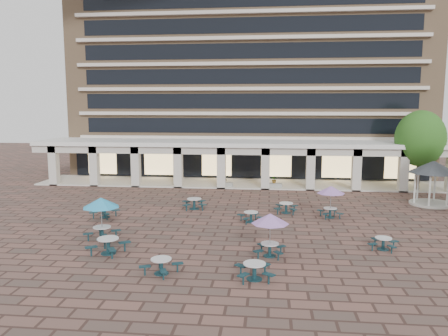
{
  "coord_description": "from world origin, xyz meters",
  "views": [
    {
      "loc": [
        2.46,
        -28.85,
        7.88
      ],
      "look_at": [
        -0.88,
        3.0,
        3.32
      ],
      "focal_mm": 35.0,
      "sensor_mm": 36.0,
      "label": 1
    }
  ],
  "objects": [
    {
      "name": "ground",
      "position": [
        0.0,
        0.0,
        0.0
      ],
      "size": [
        120.0,
        120.0,
        0.0
      ],
      "primitive_type": "plane",
      "color": "brown",
      "rests_on": "ground"
    },
    {
      "name": "picnic_table_2",
      "position": [
        1.86,
        -9.73,
        0.47
      ],
      "size": [
        1.94,
        1.94,
        0.78
      ],
      "rotation": [
        0.0,
        0.0,
        0.16
      ],
      "color": "#13343B",
      "rests_on": "ground"
    },
    {
      "name": "apartment_building",
      "position": [
        0.0,
        25.47,
        12.6
      ],
      "size": [
        40.0,
        15.5,
        25.2
      ],
      "color": "#A17D5A",
      "rests_on": "ground"
    },
    {
      "name": "picnic_table_13",
      "position": [
        3.75,
        3.08,
        0.46
      ],
      "size": [
        1.87,
        1.87,
        0.77
      ],
      "rotation": [
        0.0,
        0.0,
        -0.12
      ],
      "color": "#13343B",
      "rests_on": "ground"
    },
    {
      "name": "retail_arcade",
      "position": [
        0.0,
        14.8,
        3.0
      ],
      "size": [
        42.0,
        6.6,
        4.4
      ],
      "color": "white",
      "rests_on": "ground"
    },
    {
      "name": "planter_right",
      "position": [
        2.97,
        12.9,
        0.47
      ],
      "size": [
        1.5,
        0.68,
        1.22
      ],
      "color": "#9B9A95",
      "rests_on": "ground"
    },
    {
      "name": "picnic_table_11",
      "position": [
        6.83,
        2.05,
        1.93
      ],
      "size": [
        1.97,
        1.97,
        2.27
      ],
      "rotation": [
        0.0,
        0.0,
        0.22
      ],
      "color": "#13343B",
      "rests_on": "ground"
    },
    {
      "name": "planter_left",
      "position": [
        -1.82,
        12.9,
        0.46
      ],
      "size": [
        1.5,
        0.72,
        1.2
      ],
      "color": "#9B9A95",
      "rests_on": "ground"
    },
    {
      "name": "tree_east_c",
      "position": [
        16.29,
        13.0,
        4.91
      ],
      "size": [
        4.51,
        4.51,
        7.52
      ],
      "color": "#3F2619",
      "rests_on": "ground"
    },
    {
      "name": "picnic_table_4",
      "position": [
        -7.37,
        -4.61,
        2.14
      ],
      "size": [
        2.19,
        2.19,
        2.52
      ],
      "rotation": [
        0.0,
        0.0,
        -0.24
      ],
      "color": "#13343B",
      "rests_on": "ground"
    },
    {
      "name": "picnic_table_12",
      "position": [
        -3.25,
        3.61,
        0.5
      ],
      "size": [
        2.12,
        2.12,
        0.83
      ],
      "rotation": [
        0.0,
        0.0,
        0.21
      ],
      "color": "#13343B",
      "rests_on": "ground"
    },
    {
      "name": "gazebo",
      "position": [
        15.51,
        7.11,
        2.66
      ],
      "size": [
        3.79,
        3.79,
        3.53
      ],
      "rotation": [
        0.0,
        0.0,
        0.05
      ],
      "color": "beige",
      "rests_on": "ground"
    },
    {
      "name": "picnic_table_1",
      "position": [
        -2.56,
        -9.5,
        0.45
      ],
      "size": [
        2.04,
        2.04,
        0.75
      ],
      "rotation": [
        0.0,
        0.0,
        -0.42
      ],
      "color": "#13343B",
      "rests_on": "ground"
    },
    {
      "name": "picnic_table_3",
      "position": [
        8.8,
        -4.78,
        0.41
      ],
      "size": [
        1.84,
        1.84,
        0.68
      ],
      "rotation": [
        0.0,
        0.0,
        -0.36
      ],
      "color": "#13343B",
      "rests_on": "ground"
    },
    {
      "name": "picnic_table_8",
      "position": [
        -9.16,
        0.41,
        0.46
      ],
      "size": [
        1.96,
        1.96,
        0.76
      ],
      "rotation": [
        0.0,
        0.0,
        -0.23
      ],
      "color": "#13343B",
      "rests_on": "ground"
    },
    {
      "name": "picnic_table_9",
      "position": [
        1.27,
        0.22,
        0.44
      ],
      "size": [
        1.98,
        1.98,
        0.73
      ],
      "rotation": [
        0.0,
        0.0,
        0.39
      ],
      "color": "#13343B",
      "rests_on": "ground"
    },
    {
      "name": "picnic_table_6",
      "position": [
        2.55,
        -6.52,
        1.96
      ],
      "size": [
        1.99,
        1.99,
        2.3
      ],
      "rotation": [
        0.0,
        0.0,
        -0.15
      ],
      "color": "#13343B",
      "rests_on": "ground"
    },
    {
      "name": "picnic_table_5",
      "position": [
        -6.1,
        -7.02,
        0.52
      ],
      "size": [
        2.2,
        2.2,
        0.86
      ],
      "rotation": [
        0.0,
        0.0,
        -0.21
      ],
      "color": "#13343B",
      "rests_on": "ground"
    }
  ]
}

